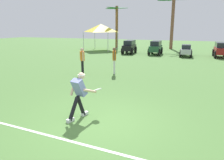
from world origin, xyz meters
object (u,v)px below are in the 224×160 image
at_px(teammate_midfield, 114,58).
at_px(parked_car_slot_d, 221,49).
at_px(teammate_near_sideline, 82,59).
at_px(palm_tree_far_left, 117,23).
at_px(frisbee_in_flight, 98,89).
at_px(event_tent, 101,28).
at_px(parked_car_slot_a, 129,46).
at_px(parked_car_slot_c, 186,50).
at_px(palm_tree_left_of_centre, 172,19).
at_px(frisbee_thrower, 79,93).
at_px(parked_car_slot_b, 156,47).

bearing_deg(teammate_midfield, parked_car_slot_d, 57.28).
bearing_deg(teammate_near_sideline, palm_tree_far_left, 103.01).
relative_size(frisbee_in_flight, event_tent, 0.09).
bearing_deg(parked_car_slot_a, parked_car_slot_c, -4.08).
bearing_deg(parked_car_slot_c, teammate_midfield, -110.44).
bearing_deg(palm_tree_left_of_centre, frisbee_thrower, -90.53).
xyz_separation_m(parked_car_slot_d, palm_tree_left_of_centre, (-5.06, 6.03, 2.92)).
relative_size(parked_car_slot_a, palm_tree_far_left, 0.46).
bearing_deg(palm_tree_left_of_centre, parked_car_slot_a, -119.52).
xyz_separation_m(frisbee_thrower, teammate_midfield, (-1.25, 6.39, 0.15)).
bearing_deg(parked_car_slot_c, frisbee_thrower, -98.27).
xyz_separation_m(frisbee_thrower, event_tent, (-7.45, 18.46, 1.75)).
xyz_separation_m(teammate_midfield, parked_car_slot_c, (3.57, 9.58, -0.38)).
bearing_deg(parked_car_slot_a, parked_car_slot_b, 3.03).
bearing_deg(parked_car_slot_b, parked_car_slot_c, -10.53).
distance_m(parked_car_slot_a, parked_car_slot_d, 8.57).
bearing_deg(event_tent, parked_car_slot_d, -8.59).
bearing_deg(teammate_midfield, parked_car_slot_c, 69.56).
xyz_separation_m(parked_car_slot_c, palm_tree_left_of_centre, (-2.11, 6.60, 3.08)).
xyz_separation_m(palm_tree_left_of_centre, event_tent, (-7.66, -4.10, -1.09)).
height_order(teammate_near_sideline, parked_car_slot_d, teammate_near_sideline).
height_order(parked_car_slot_a, parked_car_slot_b, same).
height_order(frisbee_in_flight, teammate_midfield, teammate_midfield).
distance_m(parked_car_slot_a, parked_car_slot_c, 5.64).
bearing_deg(parked_car_slot_a, parked_car_slot_d, 1.12).
bearing_deg(parked_car_slot_b, teammate_midfield, -93.66).
xyz_separation_m(teammate_near_sideline, parked_car_slot_b, (2.32, 10.96, -0.22)).
relative_size(parked_car_slot_b, event_tent, 0.76).
bearing_deg(parked_car_slot_b, palm_tree_far_left, 139.42).
distance_m(parked_car_slot_c, event_tent, 10.28).
bearing_deg(parked_car_slot_d, parked_car_slot_c, -169.10).
bearing_deg(teammate_near_sideline, parked_car_slot_d, 53.31).
xyz_separation_m(parked_car_slot_b, palm_tree_left_of_centre, (0.81, 6.05, 2.92)).
distance_m(frisbee_in_flight, event_tent, 19.60).
bearing_deg(parked_car_slot_c, palm_tree_left_of_centre, 107.76).
bearing_deg(palm_tree_left_of_centre, teammate_near_sideline, -100.41).
height_order(teammate_near_sideline, palm_tree_left_of_centre, palm_tree_left_of_centre).
height_order(parked_car_slot_d, event_tent, event_tent).
distance_m(parked_car_slot_b, parked_car_slot_d, 5.87).
bearing_deg(parked_car_slot_a, palm_tree_far_left, 122.17).
height_order(palm_tree_far_left, palm_tree_left_of_centre, palm_tree_left_of_centre).
distance_m(frisbee_thrower, teammate_midfield, 6.51).
height_order(frisbee_in_flight, event_tent, event_tent).
bearing_deg(palm_tree_far_left, parked_car_slot_b, -40.58).
height_order(parked_car_slot_b, event_tent, event_tent).
xyz_separation_m(parked_car_slot_a, parked_car_slot_d, (8.57, 0.17, 0.00)).
bearing_deg(frisbee_in_flight, parked_car_slot_c, 82.74).
bearing_deg(event_tent, frisbee_thrower, -68.02).
bearing_deg(palm_tree_far_left, palm_tree_left_of_centre, 7.27).
bearing_deg(parked_car_slot_d, palm_tree_far_left, 156.61).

